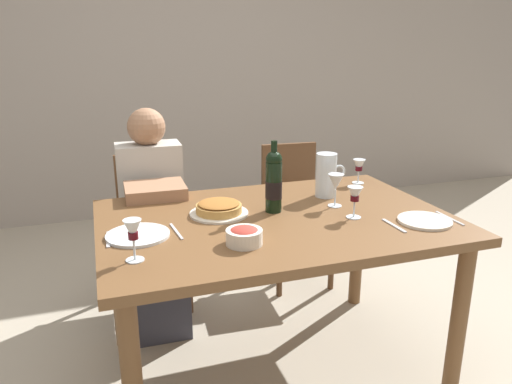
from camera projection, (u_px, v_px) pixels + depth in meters
The scene contains 20 objects.
ground_plane at pixel (274, 366), 2.33m from camera, with size 8.00×8.00×0.00m, color #B2A893.
back_wall at pixel (174, 53), 4.15m from camera, with size 8.00×0.10×2.80m, color #A3998E.
dining_table at pixel (276, 237), 2.13m from camera, with size 1.50×1.00×0.76m.
wine_bottle at pixel (274, 182), 2.13m from camera, with size 0.07×0.07×0.32m.
water_pitcher at pixel (326, 178), 2.36m from camera, with size 0.15×0.10×0.21m.
baked_tart at pixel (219, 208), 2.13m from camera, with size 0.26×0.26×0.06m.
salad_bowl at pixel (244, 235), 1.81m from camera, with size 0.14×0.14×0.07m.
wine_glass_left_diner at pixel (359, 167), 2.59m from camera, with size 0.07×0.07×0.13m.
wine_glass_right_diner at pixel (336, 183), 2.21m from camera, with size 0.07×0.07×0.15m.
wine_glass_centre at pixel (133, 232), 1.65m from camera, with size 0.06×0.06×0.15m.
wine_glass_spare at pixel (355, 196), 2.07m from camera, with size 0.07×0.07×0.14m.
dinner_plate_left_setting at pixel (138, 235), 1.89m from camera, with size 0.25×0.25×0.01m, color silver.
dinner_plate_right_setting at pixel (425, 221), 2.04m from camera, with size 0.22×0.22×0.01m, color silver.
fork_left_setting at pixel (108, 239), 1.86m from camera, with size 0.16×0.01×0.01m, color silver.
knife_left_setting at pixel (176, 231), 1.94m from camera, with size 0.18×0.01×0.01m, color silver.
knife_right_setting at pixel (450, 218), 2.08m from camera, with size 0.18×0.01×0.01m, color silver.
spoon_right_setting at pixel (394, 226), 2.00m from camera, with size 0.16×0.01×0.01m, color silver.
chair_left at pixel (151, 220), 2.83m from camera, with size 0.41×0.41×0.87m.
diner_left at pixel (154, 213), 2.58m from camera, with size 0.34×0.51×1.16m.
chair_right at pixel (293, 204), 3.11m from camera, with size 0.42×0.42×0.87m.
Camera 1 is at (-0.71, -1.85, 1.48)m, focal length 34.06 mm.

